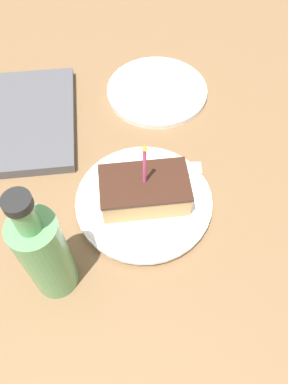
{
  "coord_description": "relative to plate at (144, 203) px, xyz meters",
  "views": [
    {
      "loc": [
        0.32,
        -0.07,
        0.54
      ],
      "look_at": [
        0.0,
        -0.03,
        0.04
      ],
      "focal_mm": 35.0,
      "sensor_mm": 36.0,
      "label": 1
    }
  ],
  "objects": [
    {
      "name": "ground_plane",
      "position": [
        -0.0,
        0.03,
        -0.03
      ],
      "size": [
        2.4,
        2.4,
        0.04
      ],
      "color": "brown",
      "rests_on": "ground"
    },
    {
      "name": "plate",
      "position": [
        0.0,
        0.0,
        0.0
      ],
      "size": [
        0.22,
        0.22,
        0.02
      ],
      "color": "white",
      "rests_on": "ground_plane"
    },
    {
      "name": "cake_slice",
      "position": [
        -0.0,
        0.0,
        0.03
      ],
      "size": [
        0.08,
        0.14,
        0.13
      ],
      "color": "tan",
      "rests_on": "plate"
    },
    {
      "name": "fork",
      "position": [
        -0.06,
        0.02,
        0.01
      ],
      "size": [
        0.03,
        0.19,
        0.0
      ],
      "color": "#B2B2B7",
      "rests_on": "plate"
    },
    {
      "name": "bottle",
      "position": [
        0.11,
        -0.14,
        0.08
      ],
      "size": [
        0.06,
        0.06,
        0.22
      ],
      "color": "#599959",
      "rests_on": "ground_plane"
    },
    {
      "name": "side_plate",
      "position": [
        -0.27,
        0.06,
        -0.0
      ],
      "size": [
        0.21,
        0.21,
        0.01
      ],
      "color": "white",
      "rests_on": "ground_plane"
    },
    {
      "name": "marble_board",
      "position": [
        -0.21,
        -0.22,
        -0.0
      ],
      "size": [
        0.26,
        0.22,
        0.02
      ],
      "color": "#4C4C51",
      "rests_on": "ground_plane"
    }
  ]
}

